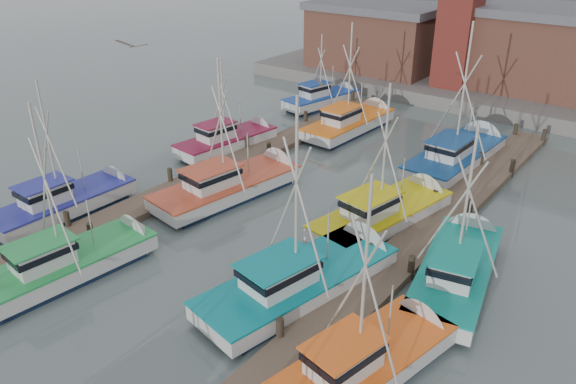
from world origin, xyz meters
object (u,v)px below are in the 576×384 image
Objects in this scene: boat_4 at (77,260)px; boat_8 at (235,184)px; lookout_tower at (458,36)px; boat_12 at (353,122)px.

boat_4 reaches higher than boat_8.
boat_8 is at bearing -94.66° from lookout_tower.
lookout_tower is 26.94m from boat_8.
boat_12 is (-2.49, -12.69, -4.87)m from lookout_tower.
boat_12 is at bearing 99.48° from boat_8.
boat_8 is (0.20, 10.47, -0.00)m from boat_4.
boat_8 is 1.08× the size of boat_12.
boat_12 is at bearing -101.12° from lookout_tower.
boat_12 is at bearing 95.82° from boat_4.
boat_4 is 10.47m from boat_8.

